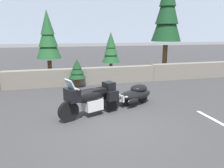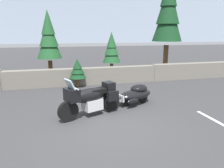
% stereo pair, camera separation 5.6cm
% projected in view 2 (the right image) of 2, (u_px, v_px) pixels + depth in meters
% --- Properties ---
extents(ground_plane, '(80.00, 80.00, 0.00)m').
position_uv_depth(ground_plane, '(108.00, 125.00, 6.49)').
color(ground_plane, '#38383A').
extents(stone_guard_wall, '(24.00, 0.59, 0.95)m').
position_uv_depth(stone_guard_wall, '(79.00, 76.00, 11.43)').
color(stone_guard_wall, slate).
rests_on(stone_guard_wall, ground).
extents(distant_ridgeline, '(240.00, 80.00, 16.00)m').
position_uv_depth(distant_ridgeline, '(56.00, 21.00, 94.48)').
color(distant_ridgeline, '#99A8BF').
rests_on(distant_ridgeline, ground).
extents(touring_motorcycle, '(2.19, 1.25, 1.33)m').
position_uv_depth(touring_motorcycle, '(91.00, 98.00, 7.09)').
color(touring_motorcycle, black).
rests_on(touring_motorcycle, ground).
extents(car_shaped_trailer, '(2.18, 1.21, 0.76)m').
position_uv_depth(car_shaped_trailer, '(136.00, 94.00, 8.31)').
color(car_shaped_trailer, black).
rests_on(car_shaped_trailer, ground).
extents(pine_tree_tall, '(1.93, 1.93, 6.64)m').
position_uv_depth(pine_tree_tall, '(168.00, 10.00, 13.89)').
color(pine_tree_tall, brown).
rests_on(pine_tree_tall, ground).
extents(pine_tree_secondary, '(1.38, 1.38, 3.97)m').
position_uv_depth(pine_tree_secondary, '(49.00, 37.00, 12.09)').
color(pine_tree_secondary, brown).
rests_on(pine_tree_secondary, ground).
extents(pine_tree_far_right, '(1.13, 1.13, 2.78)m').
position_uv_depth(pine_tree_far_right, '(112.00, 49.00, 13.45)').
color(pine_tree_far_right, brown).
rests_on(pine_tree_far_right, ground).
extents(pine_sapling_near, '(0.86, 0.86, 1.45)m').
position_uv_depth(pine_sapling_near, '(78.00, 69.00, 10.89)').
color(pine_sapling_near, brown).
rests_on(pine_sapling_near, ground).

